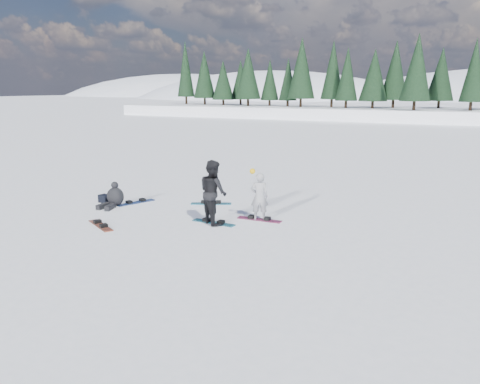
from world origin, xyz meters
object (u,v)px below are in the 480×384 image
snowboard_loose_b (101,225)px  snowboarder_woman (259,196)px  seated_rider (114,197)px  snowboarder_man (213,192)px  snowboard_loose_a (136,203)px  snowboard_loose_c (211,204)px  gear_bag (105,199)px

snowboard_loose_b → snowboarder_woman: bearing=61.9°
snowboarder_woman → seated_rider: 5.55m
snowboarder_woman → snowboarder_man: size_ratio=0.84×
snowboard_loose_a → snowboard_loose_b: bearing=-140.1°
snowboarder_man → snowboard_loose_c: bearing=-24.9°
seated_rider → snowboard_loose_c: seated_rider is taller
snowboarder_woman → snowboard_loose_b: bearing=7.5°
snowboarder_man → snowboard_loose_b: bearing=64.8°
snowboarder_woman → snowboard_loose_a: snowboarder_woman is taller
snowboarder_woman → snowboard_loose_a: bearing=-27.1°
snowboarder_man → snowboard_loose_b: snowboarder_man is taller
snowboarder_woman → snowboarder_man: 1.53m
snowboarder_man → gear_bag: bearing=27.1°
snowboard_loose_c → snowboarder_woman: bearing=-50.1°
snowboarder_woman → seated_rider: snowboarder_woman is taller
gear_bag → snowboard_loose_a: 1.18m
snowboard_loose_c → snowboard_loose_a: bearing=178.0°
snowboarder_man → seated_rider: (-4.33, 0.30, -0.67)m
seated_rider → gear_bag: (-0.70, 0.26, -0.20)m
snowboarder_man → snowboard_loose_a: snowboarder_man is taller
snowboarder_woman → snowboard_loose_c: snowboarder_woman is taller
snowboarder_man → snowboard_loose_a: (-3.95, 1.04, -1.01)m
seated_rider → gear_bag: size_ratio=2.50×
snowboarder_man → snowboard_loose_a: bearing=18.7°
snowboard_loose_c → snowboarder_man: bearing=-83.2°
gear_bag → snowboarder_man: bearing=-6.3°
gear_bag → snowboard_loose_c: bearing=23.3°
snowboard_loose_c → snowboard_loose_b: bearing=-138.0°
snowboard_loose_b → snowboard_loose_c: same height
seated_rider → snowboarder_woman: bearing=-2.5°
snowboarder_woman → gear_bag: 6.24m
snowboarder_woman → snowboarder_man: bearing=13.6°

